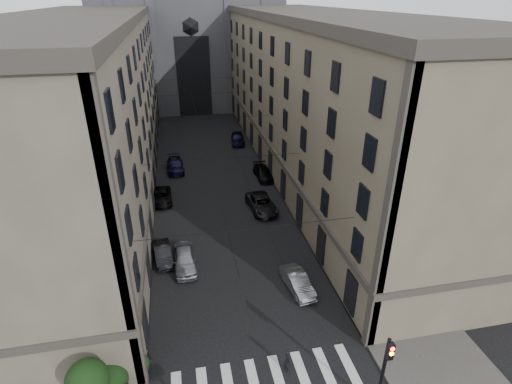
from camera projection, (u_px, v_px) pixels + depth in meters
sidewalk_left at (127, 180)px, 49.07m from camera, size 7.00×80.00×0.15m
sidewalk_right at (291, 167)px, 52.85m from camera, size 7.00×80.00×0.15m
zebra_crossing at (266, 379)px, 23.81m from camera, size 11.00×3.20×0.01m
building_left at (87, 107)px, 44.41m from camera, size 13.60×60.60×18.85m
building_right at (317, 96)px, 49.25m from camera, size 13.60×60.60×18.85m
gothic_tower at (186, 10)px, 77.21m from camera, size 35.00×23.00×58.00m
traffic_light_right at (385, 367)px, 20.66m from camera, size 0.34×0.50×5.20m
shrub_cluster at (108, 384)px, 21.45m from camera, size 3.90×4.40×3.90m
tram_wires at (209, 119)px, 47.44m from camera, size 14.00×60.00×0.43m
car_left_near at (185, 259)px, 33.23m from camera, size 2.03×4.70×1.58m
car_left_midnear at (163, 254)px, 34.18m from camera, size 1.87×4.15×1.32m
car_left_midfar at (162, 197)px, 43.78m from camera, size 2.34×4.78×1.31m
car_left_far at (175, 165)px, 51.53m from camera, size 2.27×5.19×1.48m
car_right_near at (298, 282)px, 30.75m from camera, size 1.99×4.30×1.36m
car_right_midnear at (262, 204)px, 42.08m from camera, size 2.93×5.55×1.49m
car_right_midfar at (264, 173)px, 49.48m from camera, size 2.18×4.88×1.39m
car_right_far at (238, 138)px, 60.92m from camera, size 2.53×5.04×1.65m
pedestrian at (288, 360)px, 24.03m from camera, size 0.48×0.65×1.66m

